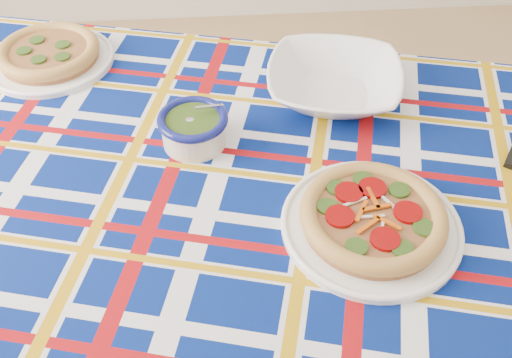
{
  "coord_description": "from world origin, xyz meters",
  "views": [
    {
      "loc": [
        0.02,
        -0.99,
        1.65
      ],
      "look_at": [
        0.08,
        -0.2,
        0.86
      ],
      "focal_mm": 40.0,
      "sensor_mm": 36.0,
      "label": 1
    }
  ],
  "objects_px": {
    "dining_table": "(261,226)",
    "pesto_bowl": "(193,126)",
    "main_focaccia_plate": "(373,217)",
    "serving_bowl": "(334,83)"
  },
  "relations": [
    {
      "from": "main_focaccia_plate",
      "to": "pesto_bowl",
      "type": "relative_size",
      "value": 2.3
    },
    {
      "from": "main_focaccia_plate",
      "to": "pesto_bowl",
      "type": "distance_m",
      "value": 0.42
    },
    {
      "from": "serving_bowl",
      "to": "dining_table",
      "type": "bearing_deg",
      "value": -121.85
    },
    {
      "from": "main_focaccia_plate",
      "to": "serving_bowl",
      "type": "bearing_deg",
      "value": 89.97
    },
    {
      "from": "main_focaccia_plate",
      "to": "serving_bowl",
      "type": "relative_size",
      "value": 1.1
    },
    {
      "from": "dining_table",
      "to": "serving_bowl",
      "type": "distance_m",
      "value": 0.39
    },
    {
      "from": "dining_table",
      "to": "pesto_bowl",
      "type": "bearing_deg",
      "value": 140.91
    },
    {
      "from": "main_focaccia_plate",
      "to": "pesto_bowl",
      "type": "height_order",
      "value": "pesto_bowl"
    },
    {
      "from": "main_focaccia_plate",
      "to": "dining_table",
      "type": "bearing_deg",
      "value": 154.37
    },
    {
      "from": "pesto_bowl",
      "to": "serving_bowl",
      "type": "relative_size",
      "value": 0.48
    }
  ]
}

